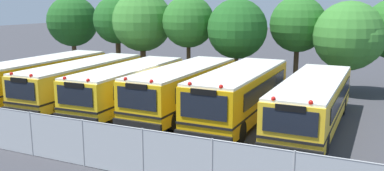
# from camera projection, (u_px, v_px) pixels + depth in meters

# --- Properties ---
(ground_plane) EXTENTS (160.00, 160.00, 0.00)m
(ground_plane) POSITION_uv_depth(u_px,v_px,m) (156.00, 109.00, 23.51)
(ground_plane) COLOR #38383D
(school_bus_0) EXTENTS (2.57, 10.34, 2.56)m
(school_bus_0) POSITION_uv_depth(u_px,v_px,m) (43.00, 75.00, 26.87)
(school_bus_0) COLOR #EAA80C
(school_bus_0) RESTS_ON ground_plane
(school_bus_1) EXTENTS (2.70, 10.26, 2.53)m
(school_bus_1) POSITION_uv_depth(u_px,v_px,m) (83.00, 80.00, 25.31)
(school_bus_1) COLOR yellow
(school_bus_1) RESTS_ON ground_plane
(school_bus_2) EXTENTS (2.80, 9.81, 2.53)m
(school_bus_2) POSITION_uv_depth(u_px,v_px,m) (129.00, 85.00, 23.83)
(school_bus_2) COLOR yellow
(school_bus_2) RESTS_ON ground_plane
(school_bus_3) EXTENTS (2.76, 9.63, 2.67)m
(school_bus_3) POSITION_uv_depth(u_px,v_px,m) (184.00, 87.00, 22.72)
(school_bus_3) COLOR yellow
(school_bus_3) RESTS_ON ground_plane
(school_bus_4) EXTENTS (2.68, 9.67, 2.79)m
(school_bus_4) POSITION_uv_depth(u_px,v_px,m) (240.00, 93.00, 21.04)
(school_bus_4) COLOR #EAA80C
(school_bus_4) RESTS_ON ground_plane
(school_bus_5) EXTENTS (2.70, 10.46, 2.54)m
(school_bus_5) POSITION_uv_depth(u_px,v_px,m) (312.00, 101.00, 19.82)
(school_bus_5) COLOR yellow
(school_bus_5) RESTS_ON ground_plane
(tree_0) EXTENTS (4.42, 4.42, 6.62)m
(tree_0) POSITION_uv_depth(u_px,v_px,m) (73.00, 21.00, 36.14)
(tree_0) COLOR #4C3823
(tree_0) RESTS_ON ground_plane
(tree_1) EXTENTS (3.90, 3.90, 6.58)m
(tree_1) POSITION_uv_depth(u_px,v_px,m) (117.00, 20.00, 33.60)
(tree_1) COLOR #4C3823
(tree_1) RESTS_ON ground_plane
(tree_2) EXTENTS (4.72, 4.72, 6.94)m
(tree_2) POSITION_uv_depth(u_px,v_px,m) (143.00, 22.00, 32.07)
(tree_2) COLOR #4C3823
(tree_2) RESTS_ON ground_plane
(tree_3) EXTENTS (3.92, 3.85, 6.56)m
(tree_3) POSITION_uv_depth(u_px,v_px,m) (187.00, 22.00, 30.35)
(tree_3) COLOR #4C3823
(tree_3) RESTS_ON ground_plane
(tree_4) EXTENTS (4.19, 4.19, 6.32)m
(tree_4) POSITION_uv_depth(u_px,v_px,m) (236.00, 28.00, 28.70)
(tree_4) COLOR #4C3823
(tree_4) RESTS_ON ground_plane
(tree_5) EXTENTS (3.97, 3.97, 6.50)m
(tree_5) POSITION_uv_depth(u_px,v_px,m) (298.00, 23.00, 28.99)
(tree_5) COLOR #4C3823
(tree_5) RESTS_ON ground_plane
(tree_6) EXTENTS (4.55, 4.52, 6.15)m
(tree_6) POSITION_uv_depth(u_px,v_px,m) (351.00, 37.00, 26.52)
(tree_6) COLOR #4C3823
(tree_6) RESTS_ON ground_plane
(chainlink_fence) EXTENTS (23.23, 0.07, 1.82)m
(chainlink_fence) POSITION_uv_depth(u_px,v_px,m) (56.00, 137.00, 15.72)
(chainlink_fence) COLOR #9EA0A3
(chainlink_fence) RESTS_ON ground_plane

